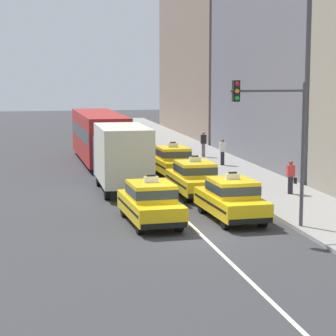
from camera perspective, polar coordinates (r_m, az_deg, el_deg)
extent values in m
plane|color=#353538|center=(25.24, 2.73, -5.50)|extent=(160.00, 160.00, 0.00)
cube|color=silver|center=(44.60, -3.48, 0.44)|extent=(0.14, 80.00, 0.01)
cube|color=gray|center=(40.90, 5.28, -0.17)|extent=(4.00, 90.00, 0.15)
cylinder|color=black|center=(28.10, -3.64, -3.43)|extent=(0.27, 0.65, 0.64)
cylinder|color=black|center=(28.40, -0.71, -3.29)|extent=(0.27, 0.65, 0.64)
cylinder|color=black|center=(25.17, -2.35, -4.78)|extent=(0.27, 0.65, 0.64)
cylinder|color=black|center=(25.50, 0.91, -4.60)|extent=(0.27, 0.65, 0.64)
cube|color=yellow|center=(26.71, -1.48, -3.26)|extent=(2.03, 4.59, 0.70)
cube|color=black|center=(26.70, -1.48, -3.15)|extent=(2.03, 4.23, 0.10)
cube|color=yellow|center=(26.44, -1.41, -1.90)|extent=(1.71, 2.18, 0.64)
cube|color=#2D3842|center=(26.44, -1.41, -1.90)|extent=(1.73, 2.20, 0.35)
cube|color=white|center=(26.37, -1.42, -0.96)|extent=(0.57, 0.15, 0.24)
cube|color=black|center=(26.35, -1.42, -0.63)|extent=(0.33, 0.13, 0.06)
cube|color=black|center=(28.88, -2.45, -2.91)|extent=(1.71, 0.23, 0.20)
cube|color=black|center=(24.66, -0.34, -4.81)|extent=(1.71, 0.23, 0.20)
cylinder|color=black|center=(35.67, -5.75, -1.00)|extent=(0.24, 0.64, 0.64)
cylinder|color=black|center=(35.90, -2.73, -0.91)|extent=(0.24, 0.64, 0.64)
cylinder|color=black|center=(31.84, -5.08, -2.08)|extent=(0.24, 0.64, 0.64)
cylinder|color=black|center=(32.10, -1.70, -1.97)|extent=(0.24, 0.64, 0.64)
cube|color=#194C8C|center=(36.59, -4.44, 0.91)|extent=(2.10, 2.20, 2.10)
cube|color=#2D3842|center=(37.61, -4.64, 1.56)|extent=(1.93, 0.06, 0.76)
cube|color=beige|center=(33.31, -3.79, 1.16)|extent=(2.30, 5.20, 2.70)
cylinder|color=black|center=(48.02, -7.38, 1.31)|extent=(0.26, 0.65, 0.64)
cylinder|color=black|center=(48.24, -5.01, 1.38)|extent=(0.26, 0.65, 0.64)
cylinder|color=black|center=(41.39, -6.50, 0.25)|extent=(0.26, 0.65, 0.64)
cylinder|color=black|center=(41.65, -3.77, 0.33)|extent=(0.26, 0.65, 0.64)
cube|color=#B21E19|center=(44.65, -5.73, 2.70)|extent=(2.78, 11.26, 2.90)
cube|color=#2D3842|center=(44.63, -5.73, 3.02)|extent=(2.79, 10.81, 0.84)
cube|color=black|center=(50.06, -6.52, 4.64)|extent=(2.13, 0.13, 0.36)
cylinder|color=black|center=(28.83, 2.85, -3.13)|extent=(0.27, 0.65, 0.64)
cylinder|color=black|center=(29.28, 5.62, -2.99)|extent=(0.27, 0.65, 0.64)
cylinder|color=black|center=(25.98, 4.80, -4.40)|extent=(0.27, 0.65, 0.64)
cylinder|color=black|center=(26.48, 7.83, -4.21)|extent=(0.27, 0.65, 0.64)
cube|color=yellow|center=(27.56, 5.24, -2.94)|extent=(2.00, 4.58, 0.70)
cube|color=black|center=(27.55, 5.25, -2.83)|extent=(2.01, 4.22, 0.10)
cube|color=yellow|center=(27.30, 5.37, -1.61)|extent=(1.69, 2.17, 0.64)
cube|color=#2D3842|center=(27.30, 5.37, -1.61)|extent=(1.71, 2.19, 0.35)
cube|color=white|center=(27.23, 5.38, -0.70)|extent=(0.56, 0.15, 0.24)
cube|color=black|center=(27.21, 5.38, -0.39)|extent=(0.32, 0.12, 0.06)
cube|color=black|center=(29.67, 3.84, -2.62)|extent=(1.71, 0.22, 0.20)
cube|color=black|center=(25.58, 6.86, -4.40)|extent=(1.71, 0.22, 0.20)
cylinder|color=black|center=(34.02, 0.31, -1.40)|extent=(0.26, 0.65, 0.64)
cylinder|color=black|center=(34.38, 2.71, -1.31)|extent=(0.26, 0.65, 0.64)
cylinder|color=black|center=(31.09, 1.58, -2.30)|extent=(0.26, 0.65, 0.64)
cylinder|color=black|center=(31.49, 4.19, -2.19)|extent=(0.26, 0.65, 0.64)
cube|color=yellow|center=(32.68, 2.18, -1.17)|extent=(1.92, 4.54, 0.70)
cube|color=black|center=(32.67, 2.18, -1.09)|extent=(1.93, 4.19, 0.10)
cube|color=yellow|center=(32.43, 2.25, -0.05)|extent=(1.65, 2.14, 0.64)
cube|color=#2D3842|center=(32.43, 2.25, -0.05)|extent=(1.67, 2.16, 0.35)
cube|color=white|center=(32.37, 2.25, 0.72)|extent=(0.56, 0.13, 0.24)
cube|color=black|center=(32.35, 2.26, 0.99)|extent=(0.32, 0.12, 0.06)
cube|color=black|center=(34.83, 1.24, -1.01)|extent=(1.71, 0.18, 0.20)
cube|color=black|center=(30.62, 3.24, -2.28)|extent=(1.71, 0.18, 0.20)
cylinder|color=black|center=(40.21, -1.21, 0.07)|extent=(0.27, 0.65, 0.64)
cylinder|color=black|center=(40.56, 0.82, 0.14)|extent=(0.27, 0.65, 0.64)
cylinder|color=black|center=(37.26, -0.16, -0.57)|extent=(0.27, 0.65, 0.64)
cylinder|color=black|center=(37.64, 2.02, -0.48)|extent=(0.27, 0.65, 0.64)
cube|color=yellow|center=(38.86, 0.35, 0.31)|extent=(2.02, 4.58, 0.70)
cube|color=black|center=(38.85, 0.35, 0.39)|extent=(2.02, 4.22, 0.10)
cube|color=yellow|center=(38.63, 0.41, 1.27)|extent=(1.70, 2.18, 0.64)
cube|color=#2D3842|center=(38.63, 0.41, 1.27)|extent=(1.72, 2.20, 0.35)
cube|color=white|center=(38.58, 0.41, 1.92)|extent=(0.57, 0.15, 0.24)
cube|color=black|center=(38.57, 0.41, 2.14)|extent=(0.33, 0.13, 0.06)
cube|color=black|center=(41.02, -0.42, 0.37)|extent=(1.71, 0.22, 0.20)
cube|color=black|center=(36.78, 1.21, -0.52)|extent=(1.71, 0.22, 0.20)
cylinder|color=#23232D|center=(42.46, 4.54, 0.80)|extent=(0.24, 0.24, 0.82)
cube|color=silver|center=(42.38, 4.55, 1.74)|extent=(0.36, 0.22, 0.57)
sphere|color=brown|center=(42.34, 4.56, 2.27)|extent=(0.20, 0.20, 0.20)
cylinder|color=slate|center=(46.48, 2.96, 1.49)|extent=(0.24, 0.24, 0.89)
cube|color=black|center=(46.40, 2.96, 2.40)|extent=(0.36, 0.22, 0.59)
sphere|color=#9E7051|center=(46.36, 2.97, 2.90)|extent=(0.20, 0.20, 0.20)
cylinder|color=#23232D|center=(32.93, 10.12, -1.41)|extent=(0.24, 0.24, 0.83)
cube|color=red|center=(32.82, 10.15, -0.22)|extent=(0.36, 0.22, 0.54)
sphere|color=brown|center=(32.77, 10.16, 0.44)|extent=(0.20, 0.20, 0.20)
cube|color=black|center=(32.98, 10.51, -1.04)|extent=(0.10, 0.20, 0.28)
cylinder|color=#47474C|center=(25.87, 11.11, 0.89)|extent=(0.14, 0.14, 5.50)
cylinder|color=#47474C|center=(25.18, 8.29, 6.36)|extent=(2.80, 0.10, 0.10)
cube|color=black|center=(24.81, 5.66, 6.38)|extent=(0.24, 0.24, 0.76)
sphere|color=red|center=(24.68, 5.76, 6.95)|extent=(0.16, 0.16, 0.16)
sphere|color=orange|center=(24.69, 5.75, 6.37)|extent=(0.16, 0.16, 0.16)
sphere|color=green|center=(24.69, 5.74, 5.79)|extent=(0.16, 0.16, 0.16)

